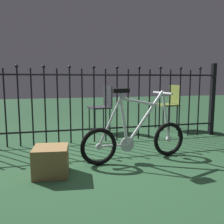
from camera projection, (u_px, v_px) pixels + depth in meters
The scene contains 6 objects.
ground_plane at pixel (102, 158), 3.07m from camera, with size 20.00×20.00×0.00m, color #254B2D.
iron_fence at pixel (87, 102), 3.76m from camera, with size 4.42×0.07×1.26m.
bicycle at pixel (136, 137), 2.96m from camera, with size 1.39×0.40×0.89m.
chair_olive at pixel (170, 102), 4.82m from camera, with size 0.41×0.41×0.88m.
chair_charcoal at pixel (103, 104), 4.62m from camera, with size 0.45×0.44×0.86m.
display_crate at pixel (51, 161), 2.52m from camera, with size 0.35×0.35×0.30m, color olive.
Camera 1 is at (-0.59, -2.91, 0.99)m, focal length 38.89 mm.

